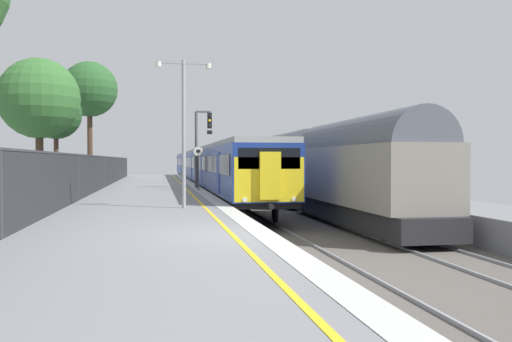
{
  "coord_description": "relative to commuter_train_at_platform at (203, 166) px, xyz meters",
  "views": [
    {
      "loc": [
        -2.06,
        -12.67,
        1.74
      ],
      "look_at": [
        1.51,
        6.99,
        1.35
      ],
      "focal_mm": 38.03,
      "sensor_mm": 36.0,
      "label": 1
    }
  ],
  "objects": [
    {
      "name": "background_tree_back",
      "position": [
        -10.42,
        -18.98,
        3.73
      ],
      "size": [
        4.37,
        4.37,
        7.31
      ],
      "color": "#473323",
      "rests_on": "ground"
    },
    {
      "name": "platform_back_fence",
      "position": [
        -7.55,
        -37.52,
        -0.21
      ],
      "size": [
        0.07,
        99.0,
        2.03
      ],
      "color": "#282B2D",
      "rests_on": "ground"
    },
    {
      "name": "background_tree_right",
      "position": [
        -10.55,
        -14.07,
        3.35
      ],
      "size": [
        3.23,
        3.23,
        6.33
      ],
      "color": "#473323",
      "rests_on": "ground"
    },
    {
      "name": "ground",
      "position": [
        0.54,
        -37.52,
        -1.88
      ],
      "size": [
        17.4,
        110.0,
        1.21
      ],
      "color": "gray"
    },
    {
      "name": "background_tree_centre",
      "position": [
        -9.13,
        -7.56,
        5.71
      ],
      "size": [
        4.16,
        4.16,
        9.21
      ],
      "color": "#473323",
      "rests_on": "ground"
    },
    {
      "name": "signal_gantry",
      "position": [
        -1.47,
        -15.69,
        1.8
      ],
      "size": [
        1.1,
        0.24,
        4.9
      ],
      "color": "#47474C",
      "rests_on": "ground"
    },
    {
      "name": "freight_train_adjacent_track",
      "position": [
        4.0,
        -8.92,
        0.14
      ],
      "size": [
        2.6,
        53.0,
        4.42
      ],
      "color": "#232326",
      "rests_on": "ground"
    },
    {
      "name": "platform_lamp_mid",
      "position": [
        -3.22,
        -30.3,
        1.93
      ],
      "size": [
        2.0,
        0.2,
        5.39
      ],
      "color": "#93999E",
      "rests_on": "ground"
    },
    {
      "name": "commuter_train_at_platform",
      "position": [
        0.0,
        0.0,
        0.0
      ],
      "size": [
        2.83,
        60.85,
        3.81
      ],
      "color": "navy",
      "rests_on": "ground"
    },
    {
      "name": "speed_limit_sign",
      "position": [
        -1.85,
        -18.82,
        0.38
      ],
      "size": [
        0.59,
        0.08,
        2.57
      ],
      "color": "#59595B",
      "rests_on": "ground"
    }
  ]
}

